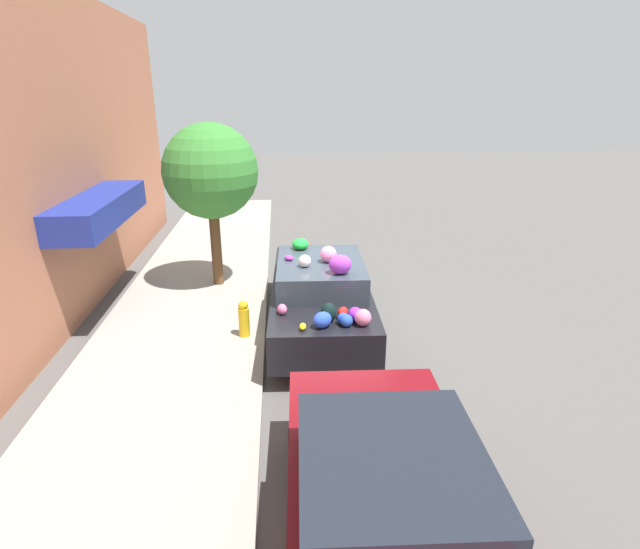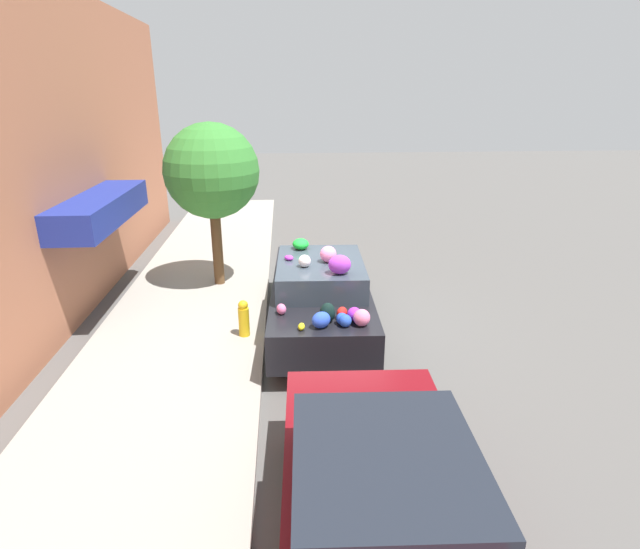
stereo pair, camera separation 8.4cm
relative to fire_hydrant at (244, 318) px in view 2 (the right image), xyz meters
name	(u,v)px [view 2 (the right image)]	position (x,y,z in m)	size (l,w,h in m)	color
ground_plane	(322,328)	(0.43, -1.47, -0.46)	(60.00, 60.00, 0.00)	#565451
sidewalk_curb	(182,330)	(0.43, 1.23, -0.40)	(24.00, 3.20, 0.12)	#9E998E
building_facade	(34,170)	(0.49, 3.45, 2.67)	(18.00, 1.20, 6.36)	#B26B4C
street_tree	(212,172)	(2.78, 0.78, 2.27)	(2.09, 2.09, 3.68)	brown
fire_hydrant	(244,318)	(0.00, 0.00, 0.00)	(0.20, 0.20, 0.70)	gold
art_car	(320,293)	(0.37, -1.44, 0.31)	(4.64, 1.97, 1.79)	black
parked_car_plain	(382,507)	(-4.86, -1.63, 0.29)	(4.19, 2.00, 1.47)	maroon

